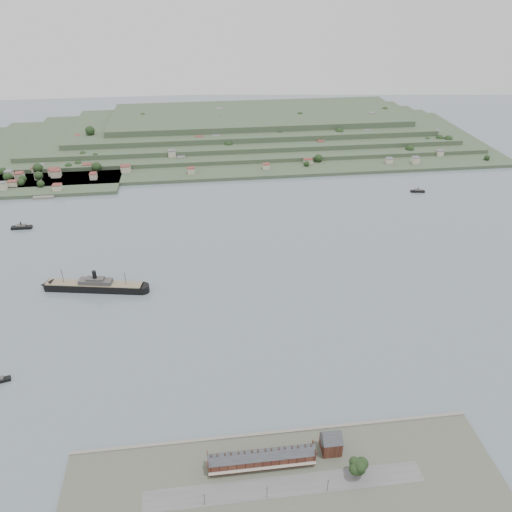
{
  "coord_description": "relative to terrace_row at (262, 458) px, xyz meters",
  "views": [
    {
      "loc": [
        -33.86,
        -334.55,
        225.53
      ],
      "look_at": [
        12.01,
        30.0,
        10.45
      ],
      "focal_mm": 35.0,
      "sensor_mm": 36.0,
      "label": 1
    }
  ],
  "objects": [
    {
      "name": "steamship",
      "position": [
        -112.69,
        178.62,
        -2.9
      ],
      "size": [
        88.34,
        25.79,
        21.33
      ],
      "color": "black",
      "rests_on": "ground"
    },
    {
      "name": "ferry_east",
      "position": [
        226.36,
        336.64,
        -5.42
      ],
      "size": [
        16.29,
        6.96,
        5.92
      ],
      "color": "black",
      "rests_on": "ground"
    },
    {
      "name": "far_peninsula",
      "position": [
        37.91,
        561.12,
        5.04
      ],
      "size": [
        760.0,
        309.0,
        30.0
      ],
      "color": "#30432C",
      "rests_on": "ground"
    },
    {
      "name": "near_shore",
      "position": [
        10.0,
        -18.73,
        -5.83
      ],
      "size": [
        220.0,
        80.0,
        2.6
      ],
      "color": "#4C5142",
      "rests_on": "ground"
    },
    {
      "name": "fig_tree",
      "position": [
        47.09,
        -12.79,
        2.34
      ],
      "size": [
        10.54,
        9.13,
        11.77
      ],
      "color": "#40291D",
      "rests_on": "ground"
    },
    {
      "name": "gabled_building",
      "position": [
        37.5,
        4.02,
        1.34
      ],
      "size": [
        10.4,
        10.18,
        14.09
      ],
      "color": "#442018",
      "rests_on": "ground"
    },
    {
      "name": "ferry_west",
      "position": [
        -198.86,
        297.95,
        -5.07
      ],
      "size": [
        19.72,
        6.05,
        7.34
      ],
      "color": "black",
      "rests_on": "ground"
    },
    {
      "name": "terrace_row",
      "position": [
        0.0,
        0.0,
        0.0
      ],
      "size": [
        55.6,
        9.8,
        11.07
      ],
      "color": "#442018",
      "rests_on": "ground"
    },
    {
      "name": "ground",
      "position": [
        10.0,
        168.02,
        -6.84
      ],
      "size": [
        1400.0,
        1400.0,
        0.0
      ],
      "primitive_type": "plane",
      "color": "slate",
      "rests_on": "ground"
    }
  ]
}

